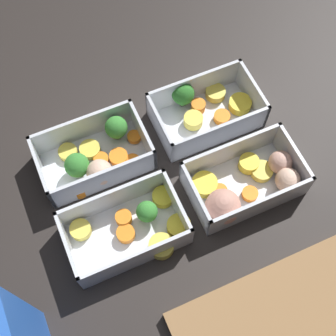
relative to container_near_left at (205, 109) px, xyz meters
name	(u,v)px	position (x,y,z in m)	size (l,w,h in m)	color
ground_plane	(168,173)	(0.10, 0.07, -0.02)	(4.00, 4.00, 0.00)	#282321
container_near_left	(205,109)	(0.00, 0.00, 0.00)	(0.17, 0.11, 0.06)	silver
container_near_right	(96,156)	(0.19, 0.01, 0.00)	(0.17, 0.10, 0.06)	silver
container_far_left	(245,185)	(0.00, 0.14, 0.00)	(0.17, 0.11, 0.06)	silver
container_far_right	(133,227)	(0.18, 0.14, 0.00)	(0.18, 0.11, 0.06)	silver
cutting_board	(289,335)	(0.05, 0.35, -0.01)	(0.28, 0.18, 0.02)	olive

